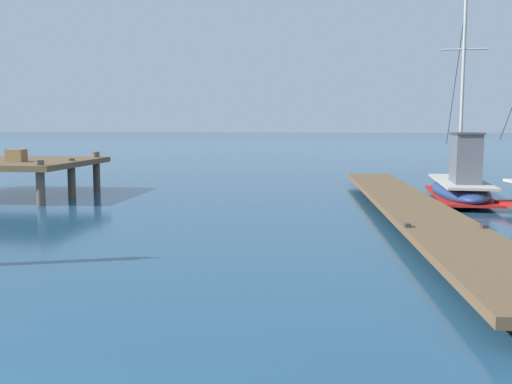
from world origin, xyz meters
name	(u,v)px	position (x,y,z in m)	size (l,w,h in m)	color
floating_dock	(410,206)	(5.80, 13.57, 0.36)	(3.25, 19.88, 0.53)	brown
fishing_boat_2	(461,183)	(7.94, 17.57, 0.63)	(1.96, 6.56, 7.04)	navy
pier_platform	(6,164)	(-8.39, 16.80, 1.19)	(6.11, 5.69, 1.77)	brown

